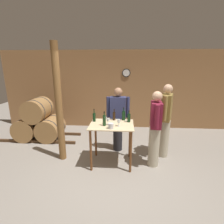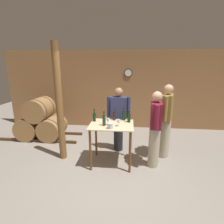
{
  "view_description": "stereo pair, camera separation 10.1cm",
  "coord_description": "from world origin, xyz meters",
  "px_view_note": "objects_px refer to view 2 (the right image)",
  "views": [
    {
      "loc": [
        0.14,
        -3.17,
        2.22
      ],
      "look_at": [
        -0.13,
        0.55,
        1.21
      ],
      "focal_mm": 28.0,
      "sensor_mm": 36.0,
      "label": 1
    },
    {
      "loc": [
        0.24,
        -3.16,
        2.22
      ],
      "look_at": [
        -0.13,
        0.55,
        1.21
      ],
      "focal_mm": 28.0,
      "sensor_mm": 36.0,
      "label": 2
    }
  ],
  "objects_px": {
    "wooden_post": "(59,104)",
    "wine_bottle_right": "(124,115)",
    "ice_bucket": "(110,126)",
    "wine_bottle_left": "(104,120)",
    "person_visitor_with_scarf": "(166,120)",
    "wine_bottle_far_right": "(129,118)",
    "person_visitor_bearded": "(155,128)",
    "wine_bottle_center": "(114,116)",
    "wine_glass_near_center": "(108,120)",
    "wine_glass_near_left": "(105,119)",
    "wine_bottle_far_left": "(94,117)",
    "wine_glass_near_right": "(118,121)",
    "person_host": "(118,118)"
  },
  "relations": [
    {
      "from": "wine_bottle_far_right",
      "to": "person_visitor_bearded",
      "type": "bearing_deg",
      "value": -19.24
    },
    {
      "from": "wine_bottle_far_left",
      "to": "wine_glass_near_left",
      "type": "bearing_deg",
      "value": -28.92
    },
    {
      "from": "wine_bottle_right",
      "to": "ice_bucket",
      "type": "xyz_separation_m",
      "value": [
        -0.26,
        -0.59,
        -0.06
      ]
    },
    {
      "from": "wooden_post",
      "to": "person_visitor_bearded",
      "type": "distance_m",
      "value": 2.2
    },
    {
      "from": "wine_bottle_far_right",
      "to": "ice_bucket",
      "type": "distance_m",
      "value": 0.59
    },
    {
      "from": "wine_bottle_left",
      "to": "person_visitor_with_scarf",
      "type": "bearing_deg",
      "value": 20.91
    },
    {
      "from": "wine_bottle_far_right",
      "to": "person_visitor_bearded",
      "type": "height_order",
      "value": "person_visitor_bearded"
    },
    {
      "from": "wine_bottle_left",
      "to": "wine_glass_near_left",
      "type": "distance_m",
      "value": 0.12
    },
    {
      "from": "wooden_post",
      "to": "wine_bottle_right",
      "type": "bearing_deg",
      "value": 7.44
    },
    {
      "from": "wine_bottle_left",
      "to": "wine_glass_near_left",
      "type": "relative_size",
      "value": 1.97
    },
    {
      "from": "wooden_post",
      "to": "wine_bottle_left",
      "type": "xyz_separation_m",
      "value": [
        1.06,
        -0.23,
        -0.27
      ]
    },
    {
      "from": "wine_glass_near_center",
      "to": "person_visitor_with_scarf",
      "type": "height_order",
      "value": "person_visitor_with_scarf"
    },
    {
      "from": "wine_bottle_far_right",
      "to": "wine_glass_near_center",
      "type": "relative_size",
      "value": 1.85
    },
    {
      "from": "wine_bottle_center",
      "to": "person_host",
      "type": "distance_m",
      "value": 0.42
    },
    {
      "from": "person_visitor_bearded",
      "to": "wooden_post",
      "type": "bearing_deg",
      "value": 176.2
    },
    {
      "from": "wine_bottle_far_right",
      "to": "wine_bottle_left",
      "type": "bearing_deg",
      "value": -151.74
    },
    {
      "from": "ice_bucket",
      "to": "person_visitor_bearded",
      "type": "height_order",
      "value": "person_visitor_bearded"
    },
    {
      "from": "wine_glass_near_left",
      "to": "wine_bottle_far_left",
      "type": "bearing_deg",
      "value": 151.08
    },
    {
      "from": "wine_bottle_left",
      "to": "ice_bucket",
      "type": "bearing_deg",
      "value": -47.84
    },
    {
      "from": "wine_bottle_left",
      "to": "wine_bottle_far_right",
      "type": "distance_m",
      "value": 0.6
    },
    {
      "from": "wine_glass_near_center",
      "to": "person_visitor_bearded",
      "type": "relative_size",
      "value": 0.09
    },
    {
      "from": "wine_glass_near_left",
      "to": "wine_glass_near_center",
      "type": "xyz_separation_m",
      "value": [
        0.07,
        -0.07,
        -0.01
      ]
    },
    {
      "from": "wine_glass_near_center",
      "to": "wine_glass_near_left",
      "type": "bearing_deg",
      "value": 136.11
    },
    {
      "from": "wooden_post",
      "to": "wine_bottle_center",
      "type": "bearing_deg",
      "value": 8.05
    },
    {
      "from": "wine_bottle_center",
      "to": "wine_glass_near_center",
      "type": "bearing_deg",
      "value": -106.54
    },
    {
      "from": "wine_bottle_center",
      "to": "wine_bottle_right",
      "type": "relative_size",
      "value": 0.87
    },
    {
      "from": "wine_bottle_left",
      "to": "ice_bucket",
      "type": "height_order",
      "value": "wine_bottle_left"
    },
    {
      "from": "wine_bottle_center",
      "to": "wine_glass_near_center",
      "type": "relative_size",
      "value": 1.82
    },
    {
      "from": "wooden_post",
      "to": "ice_bucket",
      "type": "height_order",
      "value": "wooden_post"
    },
    {
      "from": "wine_bottle_far_left",
      "to": "wine_bottle_far_right",
      "type": "distance_m",
      "value": 0.79
    },
    {
      "from": "wine_bottle_right",
      "to": "person_visitor_bearded",
      "type": "distance_m",
      "value": 0.78
    },
    {
      "from": "wine_bottle_far_right",
      "to": "ice_bucket",
      "type": "xyz_separation_m",
      "value": [
        -0.38,
        -0.45,
        -0.05
      ]
    },
    {
      "from": "ice_bucket",
      "to": "person_visitor_bearded",
      "type": "xyz_separation_m",
      "value": [
        0.94,
        0.25,
        -0.11
      ]
    },
    {
      "from": "person_visitor_bearded",
      "to": "wine_bottle_far_right",
      "type": "bearing_deg",
      "value": 160.76
    },
    {
      "from": "wine_bottle_far_left",
      "to": "wine_bottle_center",
      "type": "distance_m",
      "value": 0.47
    },
    {
      "from": "wine_bottle_right",
      "to": "wine_glass_near_right",
      "type": "height_order",
      "value": "wine_bottle_right"
    },
    {
      "from": "wine_bottle_left",
      "to": "person_visitor_with_scarf",
      "type": "relative_size",
      "value": 0.17
    },
    {
      "from": "wine_bottle_far_left",
      "to": "wine_glass_near_center",
      "type": "bearing_deg",
      "value": -32.64
    },
    {
      "from": "wine_glass_near_center",
      "to": "wine_glass_near_right",
      "type": "xyz_separation_m",
      "value": [
        0.23,
        -0.06,
        -0.0
      ]
    },
    {
      "from": "wine_bottle_far_left",
      "to": "wine_glass_near_center",
      "type": "relative_size",
      "value": 1.99
    },
    {
      "from": "wine_bottle_right",
      "to": "wine_bottle_far_right",
      "type": "bearing_deg",
      "value": -48.84
    },
    {
      "from": "wine_glass_near_left",
      "to": "person_visitor_with_scarf",
      "type": "height_order",
      "value": "person_visitor_with_scarf"
    },
    {
      "from": "wine_glass_near_center",
      "to": "ice_bucket",
      "type": "distance_m",
      "value": 0.23
    },
    {
      "from": "wine_bottle_left",
      "to": "ice_bucket",
      "type": "distance_m",
      "value": 0.23
    },
    {
      "from": "wine_glass_near_left",
      "to": "wine_glass_near_center",
      "type": "bearing_deg",
      "value": -43.89
    },
    {
      "from": "wine_bottle_right",
      "to": "person_host",
      "type": "relative_size",
      "value": 0.18
    },
    {
      "from": "wine_bottle_far_right",
      "to": "wine_glass_near_right",
      "type": "height_order",
      "value": "wine_bottle_far_right"
    },
    {
      "from": "wine_glass_near_left",
      "to": "person_host",
      "type": "height_order",
      "value": "person_host"
    },
    {
      "from": "wine_bottle_far_right",
      "to": "ice_bucket",
      "type": "relative_size",
      "value": 2.34
    },
    {
      "from": "wine_bottle_left",
      "to": "wine_glass_near_left",
      "type": "height_order",
      "value": "wine_bottle_left"
    }
  ]
}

